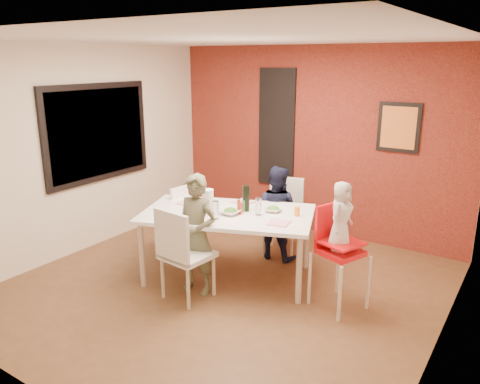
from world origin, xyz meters
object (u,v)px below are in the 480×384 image
Objects in this scene: child_far at (276,212)px; dining_table at (228,218)px; high_chair at (337,247)px; chair_near at (181,250)px; child_near at (197,235)px; toddler at (341,216)px; wine_bottle at (246,198)px; chair_left at (179,215)px; paper_towel_roll at (208,202)px; chair_far at (284,211)px.

dining_table is at bearing 75.86° from child_far.
chair_near is at bearing 141.10° from high_chair.
child_near is 1.10× the size of child_far.
child_far is 1.72× the size of toddler.
child_far is (0.28, 1.55, 0.04)m from chair_near.
child_near is at bearing -110.14° from wine_bottle.
chair_near is at bearing -96.75° from child_near.
wine_bottle reaches higher than chair_left.
high_chair is at bearing 145.27° from child_far.
child_far reaches higher than chair_near.
child_near is at bearing 77.02° from child_far.
toddler reaches higher than chair_left.
chair_near is at bearing -97.07° from dining_table.
paper_towel_roll reaches higher than chair_near.
chair_left is at bearing 89.13° from toddler.
paper_towel_roll is (-0.33, -0.99, 0.34)m from child_far.
child_far is (1.13, 0.58, 0.08)m from chair_left.
high_chair is (1.15, -0.99, 0.10)m from chair_far.
dining_table is at bearing -91.21° from chair_near.
dining_table is at bearing 114.64° from high_chair.
high_chair is 1.20m from wine_bottle.
dining_table is 0.99m from chair_left.
paper_towel_roll is (-0.07, 0.30, 0.28)m from child_near.
chair_near is 1.29m from chair_left.
chair_far is 0.25m from child_far.
chair_left is 0.78× the size of child_far.
high_chair reaches higher than dining_table.
chair_left is at bearing -156.47° from chair_far.
chair_near reaches higher than chair_far.
toddler is 1.51m from paper_towel_roll.
child_near is 0.73m from wine_bottle.
high_chair is 3.56× the size of wine_bottle.
chair_left is at bearing 175.65° from wine_bottle.
child_far is (0.27, 1.30, -0.06)m from child_near.
toddler is at bearing 2.58° from dining_table.
wine_bottle is at bearing 85.61° from child_far.
chair_near is (-0.09, -0.73, -0.16)m from dining_table.
wine_bottle is 1.06× the size of paper_towel_roll.
child_near is at bearing 114.32° from toddler.
dining_table is at bearing 96.21° from toddler.
child_near is 4.38× the size of wine_bottle.
chair_near is 3.37× the size of wine_bottle.
paper_towel_roll reaches higher than dining_table.
dining_table is 1.37m from toddler.
child_far is (0.02, -0.25, 0.06)m from chair_far.
dining_table is 0.85m from child_far.
toddler reaches higher than paper_towel_roll.
wine_bottle reaches higher than dining_table.
chair_far is 1.57m from child_near.
toddler is 2.33× the size of wine_bottle.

